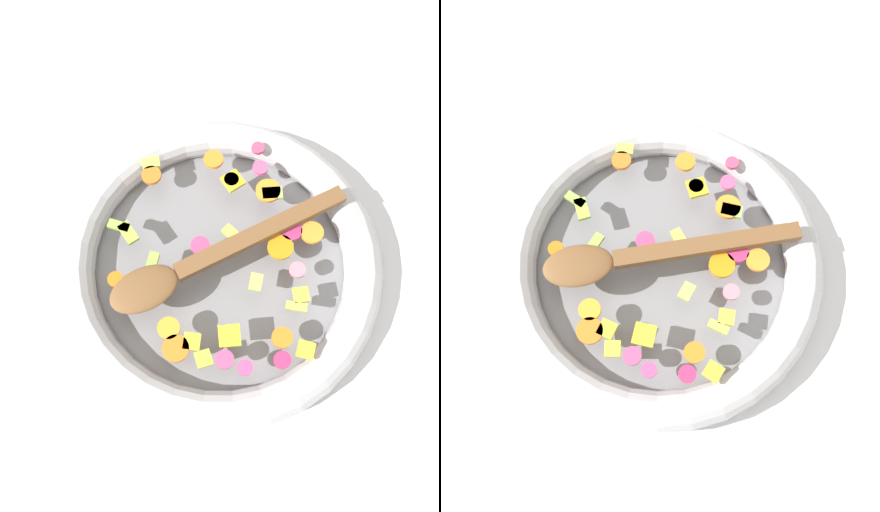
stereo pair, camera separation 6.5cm
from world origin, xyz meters
TOP-DOWN VIEW (x-y plane):
  - ground_plane at (0.00, 0.00)m, footprint 4.00×4.00m
  - skillet at (0.00, 0.00)m, footprint 0.44×0.44m
  - chopped_vegetables at (-0.01, 0.01)m, footprint 0.29×0.35m
  - wooden_spoon at (0.02, -0.00)m, footprint 0.33×0.11m

SIDE VIEW (x-z plane):
  - ground_plane at x=0.00m, z-range 0.00..0.00m
  - skillet at x=0.00m, z-range 0.00..0.05m
  - chopped_vegetables at x=-0.01m, z-range 0.05..0.06m
  - wooden_spoon at x=0.02m, z-range 0.06..0.07m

